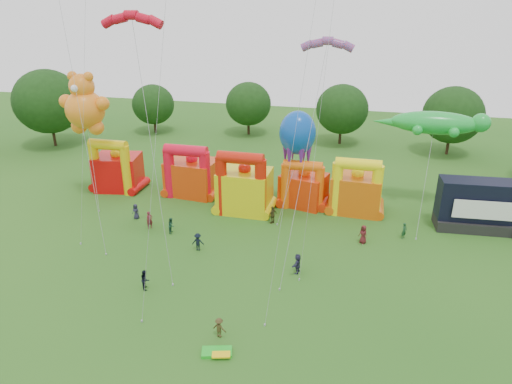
% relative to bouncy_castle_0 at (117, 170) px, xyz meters
% --- Properties ---
extents(tree_ring, '(120.98, 123.05, 12.07)m').
position_rel_bouncy_castle_0_xyz_m(tree_ring, '(16.20, -27.56, 3.73)').
color(tree_ring, '#352314').
rests_on(tree_ring, ground).
extents(bouncy_castle_0, '(5.93, 5.09, 6.68)m').
position_rel_bouncy_castle_0_xyz_m(bouncy_castle_0, '(0.00, 0.00, 0.00)').
color(bouncy_castle_0, red).
rests_on(bouncy_castle_0, ground).
extents(bouncy_castle_1, '(6.08, 5.06, 6.54)m').
position_rel_bouncy_castle_0_xyz_m(bouncy_castle_1, '(9.45, 0.71, -0.06)').
color(bouncy_castle_1, red).
rests_on(bouncy_castle_1, ground).
extents(bouncy_castle_2, '(5.56, 4.48, 7.24)m').
position_rel_bouncy_castle_0_xyz_m(bouncy_castle_2, '(16.78, -2.43, 0.21)').
color(bouncy_castle_2, '#D9CC0B').
rests_on(bouncy_castle_2, ground).
extents(bouncy_castle_3, '(5.58, 4.90, 5.69)m').
position_rel_bouncy_castle_0_xyz_m(bouncy_castle_3, '(22.86, 0.73, -0.36)').
color(bouncy_castle_3, red).
rests_on(bouncy_castle_3, ground).
extents(bouncy_castle_4, '(5.49, 4.48, 6.55)m').
position_rel_bouncy_castle_0_xyz_m(bouncy_castle_4, '(28.69, 0.38, -0.05)').
color(bouncy_castle_4, '#D1570B').
rests_on(bouncy_castle_4, ground).
extents(stage_trailer, '(8.40, 3.65, 5.25)m').
position_rel_bouncy_castle_0_xyz_m(stage_trailer, '(40.99, -0.81, -0.00)').
color(stage_trailer, black).
rests_on(stage_trailer, ground).
extents(teddy_bear_kite, '(6.02, 5.99, 14.72)m').
position_rel_bouncy_castle_0_xyz_m(teddy_bear_kite, '(-0.78, -3.52, 5.44)').
color(teddy_bear_kite, orange).
rests_on(teddy_bear_kite, ground).
extents(gecko_kite, '(12.08, 11.31, 10.86)m').
position_rel_bouncy_castle_0_xyz_m(gecko_kite, '(35.82, 1.71, 3.84)').
color(gecko_kite, green).
rests_on(gecko_kite, ground).
extents(octopus_kite, '(3.95, 7.54, 10.97)m').
position_rel_bouncy_castle_0_xyz_m(octopus_kite, '(21.86, -0.31, 4.00)').
color(octopus_kite, '#0B44A8').
rests_on(octopus_kite, ground).
extents(parafoil_kites, '(29.72, 11.95, 28.44)m').
position_rel_bouncy_castle_0_xyz_m(parafoil_kites, '(7.94, -11.27, 10.14)').
color(parafoil_kites, red).
rests_on(parafoil_kites, ground).
extents(diamond_kites, '(23.96, 15.72, 38.14)m').
position_rel_bouncy_castle_0_xyz_m(diamond_kites, '(17.49, -14.33, 12.78)').
color(diamond_kites, red).
rests_on(diamond_kites, ground).
extents(folded_kite_bundle, '(2.19, 1.50, 0.31)m').
position_rel_bouncy_castle_0_xyz_m(folded_kite_bundle, '(20.89, -24.39, -2.39)').
color(folded_kite_bundle, green).
rests_on(folded_kite_bundle, ground).
extents(spectator_0, '(0.89, 0.65, 1.68)m').
position_rel_bouncy_castle_0_xyz_m(spectator_0, '(6.05, -7.09, -1.69)').
color(spectator_0, '#222137').
rests_on(spectator_0, ground).
extents(spectator_1, '(0.78, 0.81, 1.88)m').
position_rel_bouncy_castle_0_xyz_m(spectator_1, '(8.50, -8.83, -1.59)').
color(spectator_1, maroon).
rests_on(spectator_1, ground).
extents(spectator_2, '(0.71, 0.86, 1.63)m').
position_rel_bouncy_castle_0_xyz_m(spectator_2, '(11.04, -9.16, -1.72)').
color(spectator_2, '#1C4730').
rests_on(spectator_2, ground).
extents(spectator_3, '(1.20, 0.80, 1.74)m').
position_rel_bouncy_castle_0_xyz_m(spectator_3, '(14.86, -11.83, -1.66)').
color(spectator_3, black).
rests_on(spectator_3, ground).
extents(spectator_4, '(1.01, 1.21, 1.94)m').
position_rel_bouncy_castle_0_xyz_m(spectator_4, '(20.47, -4.69, -1.56)').
color(spectator_4, '#433D1A').
rests_on(spectator_4, ground).
extents(spectator_5, '(0.79, 1.74, 1.81)m').
position_rel_bouncy_castle_0_xyz_m(spectator_5, '(24.48, -13.40, -1.63)').
color(spectator_5, '#2B2B48').
rests_on(spectator_5, ground).
extents(spectator_6, '(1.09, 1.05, 1.88)m').
position_rel_bouncy_castle_0_xyz_m(spectator_6, '(29.78, -6.74, -1.59)').
color(spectator_6, '#52171A').
rests_on(spectator_6, ground).
extents(spectator_7, '(0.68, 0.72, 1.66)m').
position_rel_bouncy_castle_0_xyz_m(spectator_7, '(33.67, -4.81, -1.70)').
color(spectator_7, '#1B4424').
rests_on(spectator_7, ground).
extents(spectator_8, '(0.92, 1.01, 1.69)m').
position_rel_bouncy_castle_0_xyz_m(spectator_8, '(12.89, -18.63, -1.69)').
color(spectator_8, black).
rests_on(spectator_8, ground).
extents(spectator_9, '(1.08, 0.76, 1.53)m').
position_rel_bouncy_castle_0_xyz_m(spectator_9, '(20.50, -22.72, -1.76)').
color(spectator_9, '#3C3218').
rests_on(spectator_9, ground).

